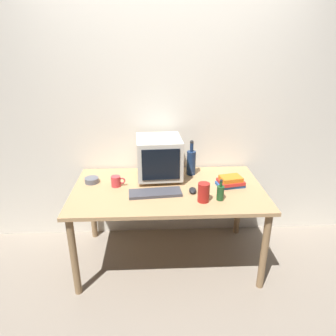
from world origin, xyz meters
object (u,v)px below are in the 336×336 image
object	(u,v)px
bottle_tall	(191,162)
cd_spindle	(92,180)
keyboard	(155,193)
metal_canister	(204,192)
computer_mouse	(193,190)
crt_monitor	(159,157)
book_stack	(231,181)
bottle_short	(220,192)
mug	(116,181)

from	to	relation	value
bottle_tall	cd_spindle	world-z (taller)	bottle_tall
keyboard	cd_spindle	world-z (taller)	cd_spindle
bottle_tall	metal_canister	bearing A→B (deg)	-86.13
keyboard	computer_mouse	size ratio (longest dim) A/B	4.20
keyboard	bottle_tall	distance (m)	0.52
computer_mouse	metal_canister	distance (m)	0.17
crt_monitor	book_stack	world-z (taller)	crt_monitor
book_stack	computer_mouse	bearing A→B (deg)	-162.39
computer_mouse	cd_spindle	xyz separation A→B (m)	(-0.85, 0.23, 0.00)
metal_canister	keyboard	bearing A→B (deg)	160.24
bottle_short	bottle_tall	bearing A→B (deg)	108.42
keyboard	bottle_short	size ratio (longest dim) A/B	2.44
bottle_tall	mug	bearing A→B (deg)	-161.12
crt_monitor	computer_mouse	world-z (taller)	crt_monitor
book_stack	metal_canister	size ratio (longest dim) A/B	1.61
mug	metal_canister	xyz separation A→B (m)	(0.69, -0.30, 0.03)
mug	cd_spindle	bearing A→B (deg)	159.85
keyboard	cd_spindle	bearing A→B (deg)	150.46
bottle_tall	metal_canister	distance (m)	0.53
mug	cd_spindle	world-z (taller)	mug
computer_mouse	bottle_short	world-z (taller)	bottle_short
bottle_tall	crt_monitor	bearing A→B (deg)	-167.39
crt_monitor	book_stack	size ratio (longest dim) A/B	1.69
book_stack	mug	size ratio (longest dim) A/B	2.01
bottle_short	mug	size ratio (longest dim) A/B	1.44
computer_mouse	bottle_tall	world-z (taller)	bottle_tall
crt_monitor	metal_canister	size ratio (longest dim) A/B	2.72
crt_monitor	keyboard	size ratio (longest dim) A/B	0.97
keyboard	metal_canister	world-z (taller)	metal_canister
crt_monitor	metal_canister	world-z (taller)	crt_monitor
cd_spindle	computer_mouse	bearing A→B (deg)	-14.92
keyboard	bottle_tall	world-z (taller)	bottle_tall
crt_monitor	bottle_tall	xyz separation A→B (m)	(0.29, 0.07, -0.07)
bottle_tall	computer_mouse	bearing A→B (deg)	-94.35
cd_spindle	metal_canister	xyz separation A→B (m)	(0.91, -0.38, 0.05)
computer_mouse	bottle_tall	bearing A→B (deg)	90.67
crt_monitor	computer_mouse	xyz separation A→B (m)	(0.26, -0.31, -0.17)
cd_spindle	crt_monitor	bearing A→B (deg)	7.65
crt_monitor	keyboard	xyz separation A→B (m)	(-0.04, -0.33, -0.18)
metal_canister	book_stack	bearing A→B (deg)	43.75
bottle_tall	bottle_short	size ratio (longest dim) A/B	1.89
keyboard	mug	distance (m)	0.37
keyboard	metal_canister	distance (m)	0.40
crt_monitor	mug	xyz separation A→B (m)	(-0.36, -0.16, -0.15)
bottle_tall	mug	distance (m)	0.70
book_stack	bottle_short	bearing A→B (deg)	-119.63
computer_mouse	bottle_short	size ratio (longest dim) A/B	0.58
bottle_tall	bottle_short	xyz separation A→B (m)	(0.17, -0.51, -0.06)
crt_monitor	computer_mouse	distance (m)	0.44
bottle_short	book_stack	size ratio (longest dim) A/B	0.72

